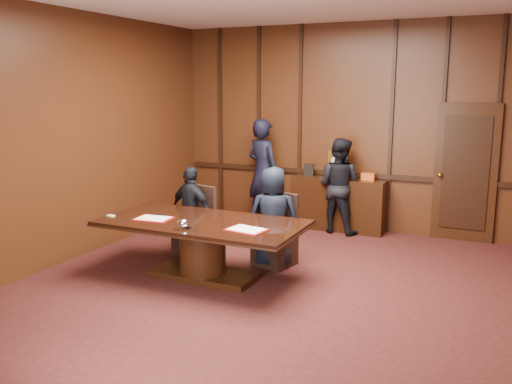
% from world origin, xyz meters
% --- Properties ---
extents(room, '(7.00, 7.04, 3.50)m').
position_xyz_m(room, '(0.07, 0.14, 1.72)').
color(room, black).
rests_on(room, ground).
extents(sideboard, '(1.60, 0.45, 1.54)m').
position_xyz_m(sideboard, '(0.00, 3.26, 0.49)').
color(sideboard, black).
rests_on(sideboard, ground).
extents(conference_table, '(2.62, 1.32, 0.76)m').
position_xyz_m(conference_table, '(-0.90, 0.20, 0.51)').
color(conference_table, black).
rests_on(conference_table, ground).
extents(folder_left, '(0.49, 0.38, 0.02)m').
position_xyz_m(folder_left, '(-1.51, -0.00, 0.77)').
color(folder_left, '#9B100E').
rests_on(folder_left, conference_table).
extents(folder_right, '(0.51, 0.40, 0.02)m').
position_xyz_m(folder_right, '(-0.18, 0.01, 0.77)').
color(folder_right, '#9B100E').
rests_on(folder_right, conference_table).
extents(inkstand, '(0.20, 0.14, 0.12)m').
position_xyz_m(inkstand, '(-0.90, -0.25, 0.81)').
color(inkstand, white).
rests_on(inkstand, conference_table).
extents(notepad, '(0.11, 0.08, 0.01)m').
position_xyz_m(notepad, '(-2.12, -0.10, 0.77)').
color(notepad, '#DECC6C').
rests_on(notepad, conference_table).
extents(chair_left, '(0.57, 0.57, 0.99)m').
position_xyz_m(chair_left, '(-1.54, 1.07, 0.29)').
color(chair_left, black).
rests_on(chair_left, ground).
extents(chair_right, '(0.57, 0.57, 0.99)m').
position_xyz_m(chair_right, '(-0.24, 1.07, 0.29)').
color(chair_right, black).
rests_on(chair_right, ground).
extents(signatory_left, '(0.82, 0.48, 1.31)m').
position_xyz_m(signatory_left, '(-1.55, 1.00, 0.65)').
color(signatory_left, black).
rests_on(signatory_left, ground).
extents(signatory_right, '(0.79, 0.64, 1.39)m').
position_xyz_m(signatory_right, '(-0.25, 1.00, 0.70)').
color(signatory_right, black).
rests_on(signatory_right, ground).
extents(witness_left, '(0.81, 0.67, 1.89)m').
position_xyz_m(witness_left, '(-1.35, 3.10, 0.94)').
color(witness_left, black).
rests_on(witness_left, ground).
extents(witness_right, '(0.87, 0.72, 1.61)m').
position_xyz_m(witness_right, '(0.05, 3.10, 0.80)').
color(witness_right, black).
rests_on(witness_right, ground).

